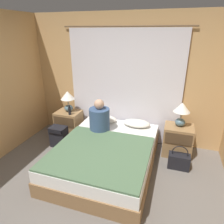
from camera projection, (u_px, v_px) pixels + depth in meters
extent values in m
plane|color=#66605B|center=(84.00, 206.00, 2.65)|extent=(16.00, 16.00, 0.00)
cube|color=tan|center=(125.00, 80.00, 3.97)|extent=(3.95, 0.06, 2.50)
cube|color=silver|center=(124.00, 88.00, 3.96)|extent=(2.24, 0.02, 2.22)
cylinder|color=brown|center=(125.00, 26.00, 3.54)|extent=(2.44, 0.02, 0.02)
cube|color=olive|center=(107.00, 160.00, 3.41)|extent=(1.53, 2.01, 0.24)
cube|color=white|center=(106.00, 149.00, 3.32)|extent=(1.49, 1.97, 0.19)
cube|color=#937047|center=(69.00, 124.00, 4.33)|extent=(0.51, 0.41, 0.57)
cube|color=#4C3823|center=(64.00, 122.00, 4.09)|extent=(0.45, 0.02, 0.21)
cube|color=#937047|center=(178.00, 140.00, 3.68)|extent=(0.51, 0.41, 0.57)
cube|color=#4C3823|center=(178.00, 139.00, 3.44)|extent=(0.45, 0.02, 0.21)
ellipsoid|color=slate|center=(69.00, 108.00, 4.23)|extent=(0.18, 0.18, 0.14)
cylinder|color=#B2A893|center=(68.00, 102.00, 4.18)|extent=(0.02, 0.02, 0.13)
cone|color=white|center=(67.00, 95.00, 4.12)|extent=(0.29, 0.29, 0.17)
ellipsoid|color=slate|center=(180.00, 122.00, 3.58)|extent=(0.18, 0.18, 0.14)
cylinder|color=#B2A893|center=(181.00, 115.00, 3.52)|extent=(0.02, 0.02, 0.13)
cone|color=white|center=(182.00, 107.00, 3.47)|extent=(0.29, 0.29, 0.17)
ellipsoid|color=silver|center=(104.00, 119.00, 4.07)|extent=(0.52, 0.31, 0.12)
ellipsoid|color=silver|center=(137.00, 123.00, 3.88)|extent=(0.52, 0.31, 0.12)
cube|color=#4C6B4C|center=(100.00, 152.00, 3.03)|extent=(1.47, 1.37, 0.03)
cylinder|color=#38517A|center=(100.00, 120.00, 3.67)|extent=(0.37, 0.37, 0.43)
sphere|color=tan|center=(99.00, 104.00, 3.56)|extent=(0.18, 0.18, 0.18)
cylinder|color=black|center=(70.00, 111.00, 4.06)|extent=(0.06, 0.06, 0.15)
cylinder|color=black|center=(69.00, 106.00, 4.02)|extent=(0.02, 0.02, 0.06)
cube|color=black|center=(59.00, 136.00, 3.97)|extent=(0.32, 0.22, 0.42)
cube|color=black|center=(58.00, 129.00, 3.89)|extent=(0.29, 0.23, 0.08)
cube|color=black|center=(179.00, 161.00, 3.35)|extent=(0.35, 0.19, 0.25)
torus|color=black|center=(180.00, 153.00, 3.29)|extent=(0.26, 0.02, 0.26)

